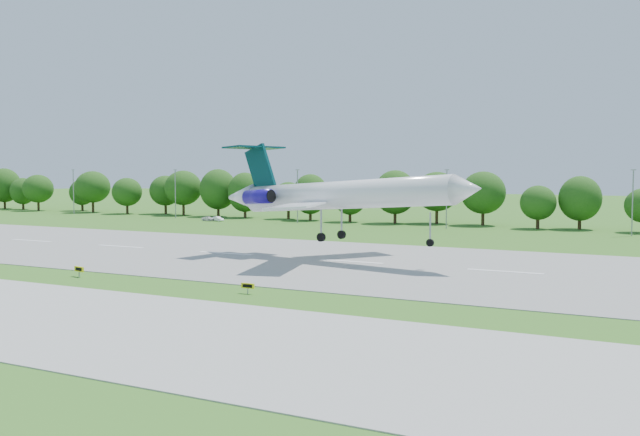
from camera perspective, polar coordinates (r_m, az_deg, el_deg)
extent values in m
plane|color=#35661B|center=(84.58, -17.35, -4.53)|extent=(600.00, 600.00, 0.00)
cube|color=gray|center=(103.64, -7.56, -2.84)|extent=(400.00, 45.00, 0.08)
cylinder|color=#382314|center=(219.78, -19.00, 0.98)|extent=(0.70, 0.70, 3.60)
sphere|color=#143C0F|center=(219.62, -19.02, 2.13)|extent=(8.40, 8.40, 8.40)
cylinder|color=#382314|center=(192.81, -10.77, 0.75)|extent=(0.70, 0.70, 3.60)
sphere|color=#143C0F|center=(192.63, -10.79, 2.06)|extent=(8.40, 8.40, 8.40)
cylinder|color=#382314|center=(171.03, -0.17, 0.43)|extent=(0.70, 0.70, 3.60)
sphere|color=#143C0F|center=(170.82, -0.17, 1.90)|extent=(8.40, 8.40, 8.40)
cylinder|color=#382314|center=(156.60, 12.91, 0.01)|extent=(0.70, 0.70, 3.60)
sphere|color=#143C0F|center=(156.37, 12.93, 1.62)|extent=(8.40, 8.40, 8.40)
cylinder|color=gray|center=(205.49, -19.12, 1.96)|extent=(0.24, 0.24, 12.00)
cube|color=gray|center=(205.40, -19.16, 3.66)|extent=(0.90, 0.25, 0.18)
cylinder|color=gray|center=(181.70, -11.50, 1.88)|extent=(0.24, 0.24, 12.00)
cube|color=gray|center=(181.60, -11.52, 3.80)|extent=(0.90, 0.25, 0.18)
cylinder|color=gray|center=(162.03, -1.81, 1.72)|extent=(0.24, 0.24, 12.00)
cube|color=gray|center=(161.92, -1.82, 3.88)|extent=(0.90, 0.25, 0.18)
cylinder|color=gray|center=(148.13, 10.09, 1.46)|extent=(0.24, 0.24, 12.00)
cube|color=gray|center=(148.01, 10.12, 3.82)|extent=(0.90, 0.25, 0.18)
cylinder|color=gray|center=(141.71, 23.72, 1.08)|extent=(0.24, 0.24, 12.00)
cube|color=gray|center=(141.58, 23.79, 3.55)|extent=(0.90, 0.25, 0.18)
cylinder|color=white|center=(93.40, 1.98, 1.86)|extent=(31.93, 8.88, 5.58)
cone|color=white|center=(84.58, 11.74, 2.29)|extent=(4.15, 4.23, 3.88)
cone|color=white|center=(105.00, -6.25, 1.69)|extent=(5.80, 4.51, 3.98)
cube|color=white|center=(88.69, -1.76, 1.00)|extent=(8.73, 14.60, 0.58)
cube|color=white|center=(100.60, 3.50, 1.34)|extent=(12.10, 14.27, 0.58)
cube|color=#043335|center=(102.50, -4.80, 3.98)|extent=(5.65, 1.45, 7.19)
cube|color=#043335|center=(103.26, -5.25, 5.63)|extent=(4.98, 10.42, 0.43)
cylinder|color=navy|center=(99.13, -4.93, 1.71)|extent=(4.80, 2.72, 2.26)
cylinder|color=navy|center=(103.27, -2.90, 1.81)|extent=(4.80, 2.72, 2.26)
cylinder|color=gray|center=(87.00, 8.81, -0.76)|extent=(0.21, 0.21, 3.69)
cylinder|color=black|center=(87.17, 8.80, -1.97)|extent=(0.99, 0.47, 0.95)
cylinder|color=gray|center=(92.96, 0.09, -0.42)|extent=(0.25, 0.25, 3.69)
cylinder|color=black|center=(93.12, 0.09, -1.55)|extent=(1.22, 0.66, 1.16)
cylinder|color=gray|center=(96.70, 1.74, -0.25)|extent=(0.25, 0.25, 3.69)
cylinder|color=black|center=(96.85, 1.74, -1.34)|extent=(1.22, 0.66, 1.16)
cube|color=gray|center=(85.30, -18.70, -4.24)|extent=(0.12, 0.12, 0.73)
cube|color=#FFE90D|center=(85.23, -18.71, -3.89)|extent=(1.67, 0.54, 0.57)
cube|color=black|center=(85.17, -18.78, -3.90)|extent=(1.23, 0.28, 0.37)
cube|color=gray|center=(70.32, -5.80, -5.79)|extent=(0.09, 0.09, 0.65)
cube|color=#FFE90D|center=(70.24, -5.80, -5.42)|extent=(1.49, 0.19, 0.51)
cube|color=black|center=(70.16, -5.85, -5.43)|extent=(1.11, 0.04, 0.32)
imported|color=white|center=(169.51, -8.18, -0.07)|extent=(3.52, 2.00, 1.10)
imported|color=silver|center=(170.58, -8.94, -0.05)|extent=(3.38, 1.55, 1.12)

